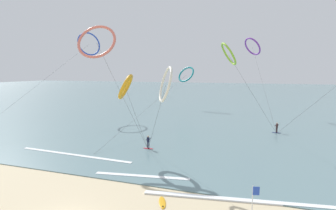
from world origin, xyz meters
name	(u,v)px	position (x,y,z in m)	size (l,w,h in m)	color
sea_water	(227,93)	(0.00, 107.28, 0.04)	(400.00, 200.00, 0.08)	slate
surfer_crimson	(148,143)	(-1.00, 17.24, 0.82)	(1.40, 0.71, 1.70)	red
surfer_navy	(277,128)	(15.25, 31.55, 0.82)	(1.40, 0.69, 1.70)	navy
kite_ivory	(165,84)	(3.48, 10.93, 8.64)	(5.89, 8.15, 10.41)	silver
kite_lime	(229,54)	(8.07, 24.21, 12.20)	(8.76, 9.37, 13.80)	#8CC62D
kite_cobalt	(89,44)	(-24.54, 39.23, 16.04)	(4.03, 32.52, 18.77)	#2647B7
kite_amber	(126,87)	(-2.96, 15.18, 8.05)	(3.33, 3.91, 9.63)	orange
kite_coral	(97,42)	(-8.48, 17.86, 13.78)	(10.36, 3.95, 16.14)	#EA7260
kite_teal	(186,74)	(-5.86, 55.53, 9.02)	(5.82, 45.48, 11.18)	teal
kite_violet	(252,47)	(10.84, 52.29, 15.57)	(7.04, 23.52, 17.62)	purple
surfboard_spare	(162,202)	(5.25, 4.93, 0.04)	(1.23, 1.95, 0.20)	orange
beach_flag	(254,196)	(11.82, 5.17, 1.48)	(0.47, 0.14, 2.20)	silver
wave_crest_near	(237,200)	(10.58, 7.07, 0.06)	(14.60, 0.50, 0.12)	white
wave_crest_mid	(142,176)	(1.80, 8.93, 0.06)	(9.10, 0.50, 0.12)	white
wave_crest_far	(74,155)	(-8.41, 12.15, 0.06)	(15.45, 0.50, 0.12)	white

